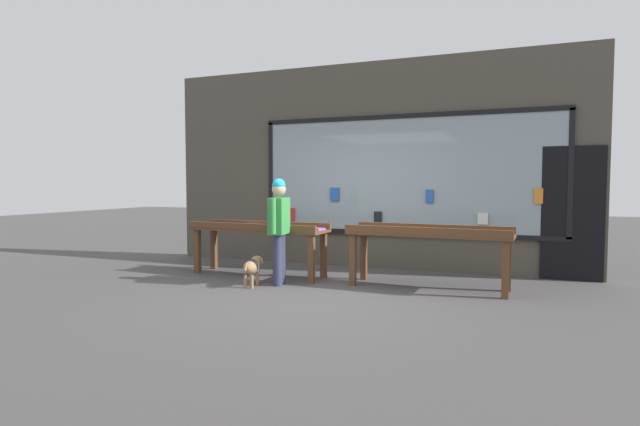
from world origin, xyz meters
The scene contains 6 objects.
ground_plane centered at (0.00, 0.00, 0.00)m, with size 40.00×40.00×0.00m, color #474444.
shopfront_facade centered at (0.09, 2.39, 1.82)m, with size 7.74×0.29×3.68m.
display_table_left centered at (-1.38, 0.87, 0.70)m, with size 2.36×0.73×0.88m.
display_table_right centered at (1.38, 0.87, 0.73)m, with size 2.36×0.76×0.91m.
person_browsing centered at (-0.73, 0.30, 0.92)m, with size 0.28×0.64×1.59m.
small_dog centered at (-1.05, 0.06, 0.30)m, with size 0.25×0.57×0.43m.
Camera 1 is at (2.56, -6.36, 1.52)m, focal length 28.00 mm.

